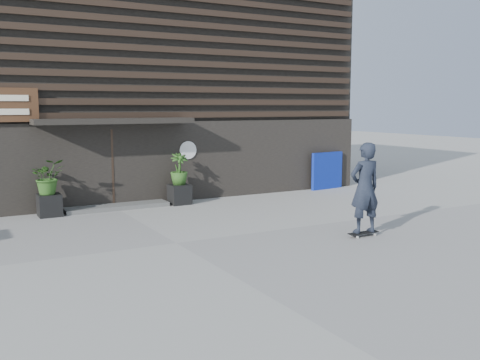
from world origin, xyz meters
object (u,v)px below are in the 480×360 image
blue_tarp (327,171)px  skateboarder (365,188)px  planter_pot_right (179,194)px  planter_pot_left (49,205)px

blue_tarp → skateboarder: bearing=-128.7°
planter_pot_right → planter_pot_left: bearing=180.0°
blue_tarp → skateboarder: 7.27m
skateboarder → planter_pot_right: bearing=109.6°
blue_tarp → planter_pot_right: bearing=175.4°
planter_pot_left → blue_tarp: 9.67m
planter_pot_left → planter_pot_right: size_ratio=1.00×
planter_pot_left → skateboarder: skateboarder is taller
planter_pot_right → skateboarder: size_ratio=0.28×
blue_tarp → planter_pot_left: bearing=174.3°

